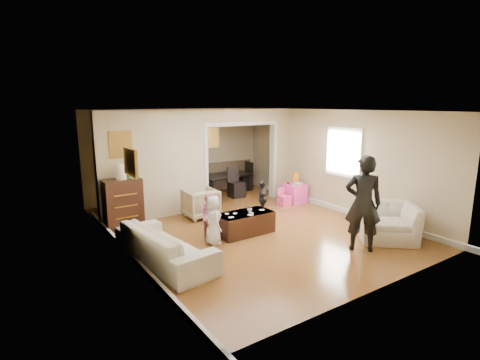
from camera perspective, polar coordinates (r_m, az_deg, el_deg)
floor at (r=8.49m, az=0.76°, el=-7.19°), size 7.00×7.00×0.00m
partition_left at (r=9.11m, az=-12.91°, el=2.26°), size 2.75×0.18×2.60m
partition_right at (r=11.06m, az=6.08°, el=4.13°), size 0.55×0.18×2.60m
partition_header at (r=10.14m, az=0.14°, el=9.89°), size 2.22×0.18×0.35m
window_pane at (r=9.65m, az=15.69°, el=4.14°), size 0.03×0.95×1.10m
framed_art_partition at (r=8.68m, az=-17.93°, el=5.21°), size 0.45×0.03×0.55m
framed_art_sofa_wall at (r=6.36m, az=-16.54°, el=2.63°), size 0.03×0.55×0.40m
framed_art_alcove at (r=11.58m, az=-4.42°, el=6.49°), size 0.45×0.03×0.55m
sofa at (r=6.69m, az=-11.50°, el=-9.78°), size 1.15×2.32×0.65m
armchair_back at (r=9.12m, az=-6.12°, el=-3.59°), size 0.78×0.80×0.70m
armchair_front at (r=8.19m, az=21.63°, el=-6.01°), size 1.52×1.50×0.74m
dresser at (r=8.66m, az=-17.57°, el=-3.50°), size 0.81×0.46×1.11m
table_lamp at (r=8.51m, az=-17.87°, el=1.29°), size 0.22×0.22×0.36m
potted_plant at (r=8.56m, az=-16.58°, el=1.28°), size 0.28×0.24×0.31m
coffee_table at (r=7.99m, az=0.69°, el=-6.66°), size 1.24×0.64×0.46m
coffee_cup at (r=7.92m, az=1.50°, el=-4.74°), size 0.10×0.10×0.09m
play_table at (r=10.52m, az=8.36°, el=-2.06°), size 0.58×0.58×0.53m
cereal_box at (r=10.59m, az=8.54°, el=0.32°), size 0.20×0.08×0.30m
cyan_cup at (r=10.35m, az=8.18°, el=-0.55°), size 0.08×0.08×0.08m
toy_block at (r=10.47m, az=7.47°, el=-0.48°), size 0.10×0.09×0.05m
play_bowl at (r=10.41m, az=9.05°, el=-0.60°), size 0.22×0.22×0.05m
dining_table at (r=11.55m, az=-2.36°, el=-0.57°), size 1.77×1.15×0.58m
adult_person at (r=7.30m, az=18.44°, el=-3.43°), size 0.79×0.78×1.84m
child_kneel_a at (r=7.36m, az=-4.13°, el=-6.22°), size 0.38×0.52×0.97m
child_kneel_b at (r=7.81m, az=-4.81°, el=-5.35°), size 0.49×0.55×0.92m
child_toddler at (r=9.10m, az=3.48°, el=-2.95°), size 0.54×0.51×0.90m
craft_papers at (r=7.88m, az=0.60°, el=-5.16°), size 0.96×0.46×0.00m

